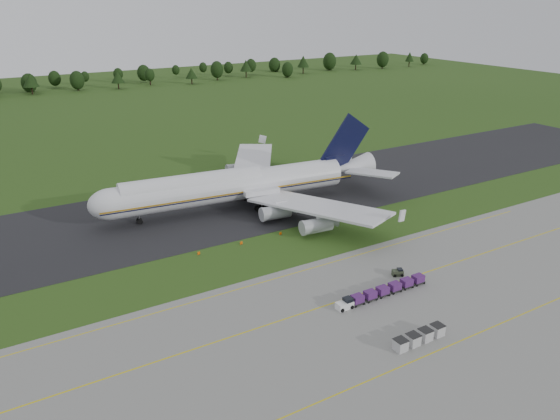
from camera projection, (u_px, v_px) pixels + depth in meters
ground at (265, 253)px, 106.13m from camera, size 600.00×600.00×0.00m
apron at (381, 341)px, 78.94m from camera, size 300.00×52.00×0.06m
taxiway at (207, 209)px, 128.49m from camera, size 300.00×40.00×0.08m
apron_markings at (351, 318)px, 84.54m from camera, size 300.00×30.20×0.01m
tree_line at (67, 80)px, 284.60m from camera, size 526.93×23.44×11.52m
aircraft at (237, 185)px, 127.20m from camera, size 71.25×68.99×19.96m
baggage_train at (381, 291)px, 90.44m from camera, size 18.34×1.66×1.60m
utility_cart at (398, 273)px, 97.30m from camera, size 2.21×1.83×1.05m
uld_row at (419, 337)px, 78.24m from camera, size 8.95×1.75×1.73m
edge_markers at (261, 238)px, 112.08m from camera, size 28.20×0.30×0.60m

